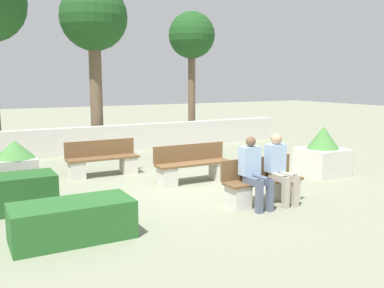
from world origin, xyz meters
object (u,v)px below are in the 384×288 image
at_px(planter_corner_right, 16,167).
at_px(person_seated_woman, 279,165).
at_px(tree_center_left, 94,21).
at_px(bench_right_side, 103,162).
at_px(bench_front, 262,187).
at_px(person_seated_man, 254,169).
at_px(bench_left_side, 193,168).
at_px(planter_corner_left, 323,154).
at_px(tree_center_right, 192,38).

bearing_deg(planter_corner_right, person_seated_woman, -36.04).
relative_size(planter_corner_right, tree_center_left, 0.20).
bearing_deg(bench_right_side, bench_front, -63.31).
distance_m(bench_front, planter_corner_right, 5.13).
distance_m(bench_right_side, person_seated_man, 4.34).
bearing_deg(tree_center_left, bench_front, -83.17).
distance_m(bench_front, bench_left_side, 2.19).
height_order(bench_front, planter_corner_left, planter_corner_left).
distance_m(person_seated_woman, tree_center_left, 8.88).
relative_size(person_seated_man, tree_center_right, 0.27).
height_order(bench_front, planter_corner_right, planter_corner_right).
bearing_deg(bench_front, bench_left_side, 99.07).
bearing_deg(tree_center_right, tree_center_left, -174.81).
distance_m(bench_right_side, planter_corner_left, 5.54).
bearing_deg(person_seated_woman, planter_corner_right, 143.96).
bearing_deg(tree_center_right, planter_corner_left, -90.05).
relative_size(planter_corner_left, tree_center_left, 0.22).
height_order(person_seated_man, planter_corner_right, person_seated_man).
height_order(bench_right_side, tree_center_left, tree_center_left).
relative_size(planter_corner_left, planter_corner_right, 1.08).
distance_m(bench_right_side, person_seated_woman, 4.61).
bearing_deg(person_seated_man, bench_right_side, 112.91).
bearing_deg(bench_left_side, tree_center_right, 60.93).
distance_m(bench_left_side, person_seated_man, 2.34).
relative_size(bench_front, bench_right_side, 0.92).
height_order(bench_front, tree_center_right, tree_center_right).
bearing_deg(bench_front, tree_center_right, 70.46).
distance_m(person_seated_man, planter_corner_left, 3.57).
bearing_deg(bench_right_side, bench_left_side, -46.20).
bearing_deg(planter_corner_right, bench_right_side, 20.27).
xyz_separation_m(bench_right_side, person_seated_woman, (2.30, -3.98, 0.42)).
bearing_deg(person_seated_man, bench_left_side, 90.59).
distance_m(bench_left_side, person_seated_woman, 2.42).
relative_size(person_seated_man, planter_corner_right, 1.18).
relative_size(bench_front, person_seated_woman, 1.21).
bearing_deg(bench_front, person_seated_man, -156.39).
relative_size(bench_front, tree_center_right, 0.33).
bearing_deg(person_seated_woman, planter_corner_left, 29.06).
bearing_deg(planter_corner_right, bench_front, -36.72).
bearing_deg(person_seated_man, tree_center_left, 94.45).
distance_m(person_seated_man, tree_center_left, 8.83).
bearing_deg(planter_corner_left, bench_left_side, 165.70).
relative_size(bench_front, tree_center_left, 0.30).
distance_m(bench_front, person_seated_woman, 0.54).
bearing_deg(bench_left_side, person_seated_woman, -75.33).
xyz_separation_m(person_seated_woman, planter_corner_left, (2.64, 1.46, -0.22)).
bearing_deg(planter_corner_left, tree_center_right, 89.95).
distance_m(person_seated_man, tree_center_right, 9.57).
xyz_separation_m(planter_corner_left, tree_center_left, (-3.88, 6.59, 3.77)).
relative_size(bench_right_side, tree_center_right, 0.36).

